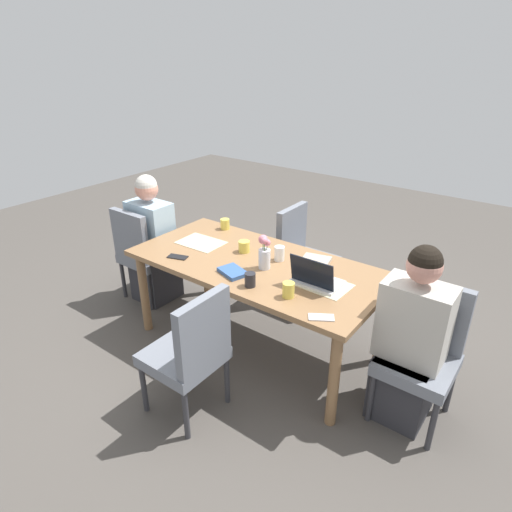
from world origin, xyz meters
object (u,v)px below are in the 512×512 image
person_head_right_left_mid (153,247)px  coffee_mug_near_right (250,280)px  coffee_mug_centre_right (279,253)px  book_blue_cover (233,272)px  flower_vase (264,253)px  phone_black (178,257)px  chair_far_left_far (191,349)px  book_red_cover (316,260)px  person_head_left_left_near (410,346)px  chair_head_right_left_mid (142,250)px  chair_head_left_left_near (423,347)px  coffee_mug_near_left (244,247)px  coffee_mug_far_left (225,224)px  laptop_head_left_left_near (316,279)px  chair_near_right_near (302,252)px  dining_table (256,272)px  phone_silver (321,317)px  coffee_mug_centre_left (288,290)px

person_head_right_left_mid → coffee_mug_near_right: person_head_right_left_mid is taller
coffee_mug_centre_right → book_blue_cover: bearing=69.5°
flower_vase → phone_black: 0.68m
chair_far_left_far → book_red_cover: 1.14m
person_head_left_left_near → chair_head_right_left_mid: size_ratio=1.33×
chair_head_left_left_near → coffee_mug_near_left: bearing=-1.3°
person_head_right_left_mid → coffee_mug_near_right: (-1.39, 0.35, 0.26)m
chair_far_left_far → coffee_mug_near_right: 0.58m
person_head_left_left_near → chair_far_left_far: size_ratio=1.33×
phone_black → book_red_cover: bearing=-165.5°
person_head_left_left_near → coffee_mug_near_left: person_head_left_left_near is taller
person_head_right_left_mid → coffee_mug_far_left: 0.73m
chair_head_left_left_near → coffee_mug_centre_right: (1.12, -0.07, 0.30)m
person_head_right_left_mid → coffee_mug_centre_right: 1.35m
person_head_left_left_near → person_head_right_left_mid: 2.39m
laptop_head_left_left_near → book_red_cover: (0.17, -0.30, -0.03)m
chair_far_left_far → coffee_mug_near_left: bearing=-72.0°
chair_near_right_near → coffee_mug_far_left: size_ratio=9.94×
book_red_cover → phone_black: bearing=19.1°
coffee_mug_far_left → phone_black: bearing=97.5°
dining_table → book_blue_cover: bearing=84.8°
coffee_mug_far_left → phone_silver: bearing=151.8°
chair_near_right_near → phone_silver: size_ratio=6.00×
book_blue_cover → phone_silver: bearing=-171.4°
dining_table → person_head_right_left_mid: size_ratio=1.59×
coffee_mug_far_left → book_red_cover: size_ratio=0.45×
chair_head_right_left_mid → coffee_mug_near_right: (-1.45, 0.27, 0.29)m
coffee_mug_centre_left → phone_silver: bearing=163.0°
dining_table → chair_near_right_near: bearing=-84.0°
flower_vase → book_blue_cover: flower_vase is taller
dining_table → coffee_mug_near_right: size_ratio=19.88×
person_head_left_left_near → coffee_mug_near_left: bearing=-4.5°
flower_vase → coffee_mug_near_right: flower_vase is taller
coffee_mug_near_left → laptop_head_left_left_near: bearing=169.8°
coffee_mug_centre_right → person_head_left_left_near: bearing=172.1°
person_head_right_left_mid → flower_vase: 1.35m
book_red_cover → book_blue_cover: book_red_cover is taller
person_head_left_left_near → book_blue_cover: (1.20, 0.23, 0.23)m
person_head_right_left_mid → book_blue_cover: 1.24m
chair_head_right_left_mid → coffee_mug_near_right: bearing=169.3°
chair_far_left_far → coffee_mug_far_left: chair_far_left_far is taller
coffee_mug_near_right → coffee_mug_centre_right: coffee_mug_centre_right is taller
chair_head_left_left_near → flower_vase: 1.20m
chair_far_left_far → chair_head_left_left_near: bearing=-142.4°
phone_black → person_head_left_left_near: bearing=171.1°
person_head_left_left_near → coffee_mug_near_left: size_ratio=13.54×
person_head_left_left_near → coffee_mug_centre_left: (0.72, 0.26, 0.26)m
coffee_mug_far_left → phone_silver: (-1.36, 0.73, -0.04)m
coffee_mug_centre_right → book_red_cover: 0.28m
chair_head_right_left_mid → person_head_left_left_near: bearing=-179.6°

